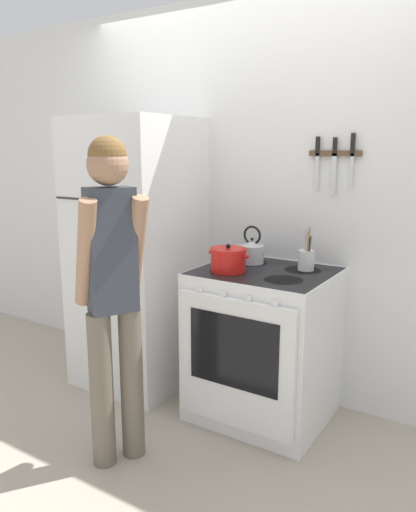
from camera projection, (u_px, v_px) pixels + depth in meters
The scene contains 9 objects.
ground_plane at pixel (245, 380), 3.53m from camera, with size 14.00×14.00×0.00m, color #B2A893.
wall_back at pixel (250, 200), 3.29m from camera, with size 10.00×0.06×2.55m.
refrigerator at pixel (137, 254), 3.39m from camera, with size 0.72×0.74×1.80m.
stove_range at pixel (262, 344), 2.97m from camera, with size 0.77×0.72×0.91m.
dutch_oven_pot at pixel (228, 260), 2.87m from camera, with size 0.26×0.21×0.16m.
tea_kettle at pixel (252, 251), 3.08m from camera, with size 0.19×0.15×0.24m.
utensil_jar at pixel (306, 259), 2.90m from camera, with size 0.09×0.09×0.26m.
person at pixel (113, 285), 2.45m from camera, with size 0.37×0.41×1.67m.
wall_knife_strip at pixel (335, 154), 2.89m from camera, with size 0.31×0.03×0.35m.
Camera 1 is at (1.53, -2.90, 1.60)m, focal length 35.00 mm.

